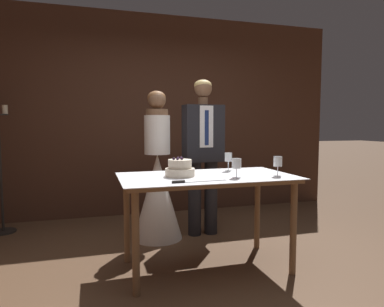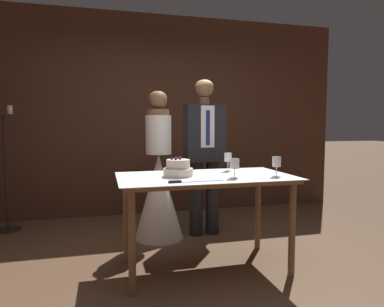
% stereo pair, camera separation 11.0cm
% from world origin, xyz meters
% --- Properties ---
extents(ground_plane, '(40.00, 40.00, 0.00)m').
position_xyz_m(ground_plane, '(0.00, 0.00, 0.00)').
color(ground_plane, brown).
extents(wall_back, '(5.38, 0.12, 2.79)m').
position_xyz_m(wall_back, '(0.00, 2.20, 1.40)').
color(wall_back, '#472B1E').
rests_on(wall_back, ground_plane).
extents(cake_table, '(1.50, 0.83, 0.82)m').
position_xyz_m(cake_table, '(0.04, 0.12, 0.73)').
color(cake_table, brown).
rests_on(cake_table, ground_plane).
extents(tiered_cake, '(0.25, 0.25, 0.17)m').
position_xyz_m(tiered_cake, '(-0.19, 0.14, 0.89)').
color(tiered_cake, beige).
rests_on(tiered_cake, cake_table).
extents(cake_knife, '(0.45, 0.05, 0.02)m').
position_xyz_m(cake_knife, '(-0.20, -0.17, 0.83)').
color(cake_knife, silver).
rests_on(cake_knife, cake_table).
extents(wine_glass_near, '(0.07, 0.07, 0.18)m').
position_xyz_m(wine_glass_near, '(0.34, 0.34, 0.95)').
color(wine_glass_near, silver).
rests_on(wine_glass_near, cake_table).
extents(wine_glass_middle, '(0.07, 0.07, 0.17)m').
position_xyz_m(wine_glass_middle, '(0.61, -0.09, 0.94)').
color(wine_glass_middle, silver).
rests_on(wine_glass_middle, cake_table).
extents(wine_glass_far, '(0.08, 0.08, 0.16)m').
position_xyz_m(wine_glass_far, '(0.24, -0.07, 0.94)').
color(wine_glass_far, silver).
rests_on(wine_glass_far, cake_table).
extents(bride, '(0.54, 0.54, 1.63)m').
position_xyz_m(bride, '(-0.22, 1.03, 0.59)').
color(bride, white).
rests_on(bride, ground_plane).
extents(groom, '(0.44, 0.25, 1.77)m').
position_xyz_m(groom, '(0.31, 1.03, 0.99)').
color(groom, black).
rests_on(groom, ground_plane).
extents(candle_stand, '(0.28, 0.28, 1.52)m').
position_xyz_m(candle_stand, '(-1.93, 1.74, 0.69)').
color(candle_stand, black).
rests_on(candle_stand, ground_plane).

